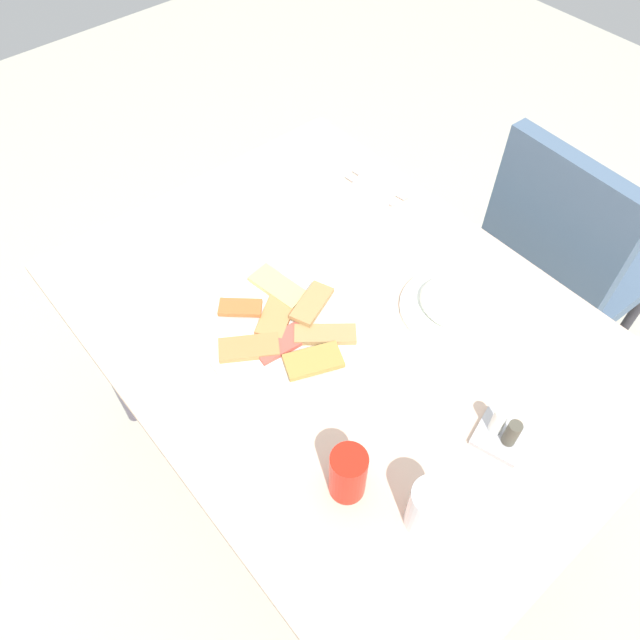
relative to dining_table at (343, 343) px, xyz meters
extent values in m
plane|color=#B8B6A5|center=(0.00, 0.00, -0.66)|extent=(6.00, 6.00, 0.00)
cube|color=beige|center=(0.00, 0.00, 0.06)|extent=(1.24, 0.92, 0.02)
cylinder|color=#4C4451|center=(-0.56, -0.40, -0.31)|extent=(0.04, 0.04, 0.70)
cylinder|color=#4C4451|center=(-0.56, 0.40, -0.31)|extent=(0.04, 0.04, 0.70)
cylinder|color=#4C4451|center=(0.56, 0.40, -0.31)|extent=(0.04, 0.04, 0.70)
cube|color=#49607A|center=(0.11, 0.84, -0.25)|extent=(0.44, 0.44, 0.06)
cube|color=#49607A|center=(0.10, 0.65, 0.01)|extent=(0.40, 0.07, 0.46)
cylinder|color=#333036|center=(0.31, 1.02, -0.47)|extent=(0.03, 0.03, 0.38)
cylinder|color=#333036|center=(-0.07, 1.04, -0.47)|extent=(0.03, 0.03, 0.38)
cylinder|color=#333036|center=(0.29, 0.64, -0.47)|extent=(0.03, 0.03, 0.38)
cylinder|color=#333036|center=(-0.09, 0.66, -0.47)|extent=(0.03, 0.03, 0.38)
cylinder|color=white|center=(-0.06, -0.12, 0.08)|extent=(0.34, 0.34, 0.01)
cube|color=#CB854B|center=(-0.10, -0.10, 0.09)|extent=(0.12, 0.14, 0.01)
cube|color=#D65143|center=(-0.04, -0.14, 0.09)|extent=(0.07, 0.13, 0.01)
cube|color=#B48940|center=(0.05, -0.12, 0.10)|extent=(0.10, 0.13, 0.01)
cube|color=#AE8651|center=(0.01, -0.06, 0.09)|extent=(0.12, 0.13, 0.01)
cube|color=#B17E46|center=(-0.07, -0.20, 0.09)|extent=(0.12, 0.14, 0.01)
cube|color=#DBBD72|center=(-0.16, -0.05, 0.09)|extent=(0.14, 0.08, 0.01)
cube|color=#CA6632|center=(-0.16, -0.16, 0.10)|extent=(0.10, 0.10, 0.01)
cube|color=#AF854F|center=(-0.07, -0.03, 0.10)|extent=(0.09, 0.12, 0.01)
cylinder|color=white|center=(0.12, 0.21, 0.08)|extent=(0.23, 0.23, 0.01)
ellipsoid|color=white|center=(0.12, 0.21, 0.10)|extent=(0.16, 0.14, 0.06)
cylinder|color=white|center=(-0.37, -0.16, 0.08)|extent=(0.24, 0.24, 0.01)
ellipsoid|color=white|center=(-0.37, -0.16, 0.10)|extent=(0.19, 0.19, 0.06)
cylinder|color=red|center=(0.28, -0.24, 0.13)|extent=(0.09, 0.09, 0.12)
cylinder|color=silver|center=(0.41, -0.18, 0.13)|extent=(0.07, 0.07, 0.12)
cube|color=white|center=(-0.28, 0.36, 0.07)|extent=(0.15, 0.15, 0.00)
cube|color=silver|center=(-0.28, 0.34, 0.08)|extent=(0.16, 0.03, 0.00)
cube|color=silver|center=(-0.28, 0.38, 0.08)|extent=(0.17, 0.04, 0.00)
cube|color=#B2B2B7|center=(0.39, 0.05, 0.08)|extent=(0.11, 0.11, 0.01)
cylinder|color=white|center=(0.38, 0.05, 0.12)|extent=(0.03, 0.03, 0.07)
cylinder|color=#4B473B|center=(0.41, 0.05, 0.11)|extent=(0.03, 0.03, 0.06)
camera|label=1|loc=(0.56, -0.54, 1.11)|focal=33.57mm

